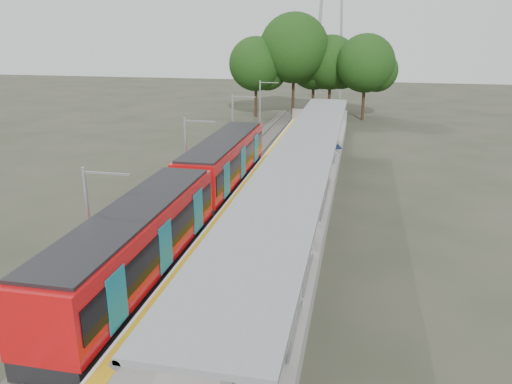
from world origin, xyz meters
TOP-DOWN VIEW (x-y plane):
  - trackbed at (-4.50, 20.00)m, footprint 3.00×70.00m
  - platform at (0.00, 20.00)m, footprint 6.00×50.00m
  - tactile_strip at (-2.55, 20.00)m, footprint 0.60×50.00m
  - end_fence at (0.00, 44.95)m, footprint 6.00×0.10m
  - train at (-4.50, 14.38)m, footprint 2.74×27.60m
  - canopy at (1.61, 16.19)m, footprint 3.27×38.00m
  - tree_cluster at (-2.10, 53.24)m, footprint 20.01×10.19m
  - catenary_masts at (-6.22, 19.00)m, footprint 2.08×48.16m
  - bench_near at (2.15, 1.87)m, footprint 0.47×1.50m
  - bench_mid at (2.04, 11.63)m, footprint 0.89×1.58m
  - bench_far at (2.60, 30.12)m, footprint 0.86×1.68m
  - info_pillar_near at (1.72, 3.12)m, footprint 0.44×0.44m
  - info_pillar_far at (0.96, 24.88)m, footprint 0.46×0.46m
  - litter_bin at (1.03, 12.03)m, footprint 0.47×0.47m

SIDE VIEW (x-z plane):
  - trackbed at x=-4.50m, z-range 0.00..0.24m
  - platform at x=0.00m, z-range 0.00..1.00m
  - tactile_strip at x=-2.55m, z-range 1.00..1.02m
  - litter_bin at x=1.03m, z-range 1.00..1.88m
  - bench_near at x=2.15m, z-range 1.03..2.05m
  - bench_mid at x=2.04m, z-range 1.03..2.06m
  - bench_far at x=2.60m, z-range 1.03..2.13m
  - end_fence at x=0.00m, z-range 1.00..2.20m
  - info_pillar_near at x=1.72m, z-range 0.87..2.84m
  - info_pillar_far at x=0.96m, z-range 0.87..2.89m
  - train at x=-4.50m, z-range 0.24..3.86m
  - catenary_masts at x=-6.22m, z-range 0.21..5.61m
  - canopy at x=1.61m, z-range 2.37..6.03m
  - tree_cluster at x=-2.10m, z-range 0.87..13.55m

